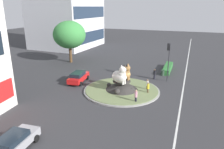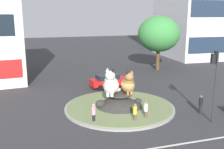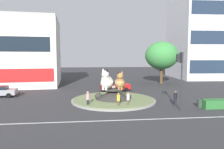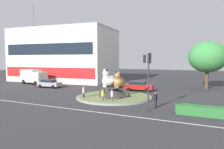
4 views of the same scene
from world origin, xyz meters
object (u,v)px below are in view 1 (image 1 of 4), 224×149
(cat_statue_white, at_px, (120,76))
(traffic_light_mast, at_px, (168,54))
(pedestrian_black_shirt, at_px, (155,74))
(cat_statue_tabby, at_px, (124,73))
(pedestrian_pink_shirt, at_px, (136,96))
(pedestrian_white_shirt, at_px, (147,85))
(pedestrian_yellow_shirt, at_px, (148,88))
(broadleaf_tree_behind_island, at_px, (69,35))
(hatchback_near_shophouse, at_px, (78,77))
(litter_bin, at_px, (163,73))
(sedan_on_far_lane, at_px, (14,142))

(cat_statue_white, bearing_deg, traffic_light_mast, 77.52)
(pedestrian_black_shirt, bearing_deg, cat_statue_white, -113.23)
(cat_statue_tabby, bearing_deg, pedestrian_pink_shirt, -49.74)
(pedestrian_white_shirt, bearing_deg, pedestrian_yellow_shirt, -143.87)
(broadleaf_tree_behind_island, bearing_deg, pedestrian_pink_shirt, -129.45)
(hatchback_near_shophouse, bearing_deg, litter_bin, -62.63)
(cat_statue_white, height_order, pedestrian_yellow_shirt, cat_statue_white)
(cat_statue_white, xyz_separation_m, litter_bin, (9.76, -4.25, -1.95))
(pedestrian_yellow_shirt, height_order, litter_bin, pedestrian_yellow_shirt)
(broadleaf_tree_behind_island, height_order, pedestrian_pink_shirt, broadleaf_tree_behind_island)
(broadleaf_tree_behind_island, bearing_deg, sedan_on_far_lane, -157.83)
(cat_statue_tabby, bearing_deg, broadleaf_tree_behind_island, 150.68)
(pedestrian_black_shirt, relative_size, pedestrian_pink_shirt, 0.97)
(cat_statue_tabby, relative_size, pedestrian_pink_shirt, 1.32)
(cat_statue_tabby, distance_m, pedestrian_yellow_shirt, 3.80)
(cat_statue_white, height_order, litter_bin, cat_statue_white)
(traffic_light_mast, relative_size, litter_bin, 6.54)
(pedestrian_black_shirt, bearing_deg, litter_bin, 69.62)
(traffic_light_mast, bearing_deg, broadleaf_tree_behind_island, -9.85)
(sedan_on_far_lane, xyz_separation_m, hatchback_near_shophouse, (16.20, 3.26, 0.05))
(broadleaf_tree_behind_island, xyz_separation_m, pedestrian_white_shirt, (-10.13, -18.07, -4.78))
(cat_statue_white, xyz_separation_m, hatchback_near_shophouse, (1.92, 7.30, -1.57))
(pedestrian_black_shirt, bearing_deg, pedestrian_white_shirt, -89.69)
(pedestrian_black_shirt, distance_m, litter_bin, 2.61)
(pedestrian_yellow_shirt, bearing_deg, traffic_light_mast, -58.33)
(broadleaf_tree_behind_island, bearing_deg, cat_statue_white, -129.44)
(cat_statue_white, bearing_deg, pedestrian_pink_shirt, -15.26)
(pedestrian_black_shirt, bearing_deg, sedan_on_far_lane, -107.76)
(cat_statue_tabby, height_order, hatchback_near_shophouse, cat_statue_tabby)
(cat_statue_white, height_order, pedestrian_black_shirt, cat_statue_white)
(hatchback_near_shophouse, height_order, litter_bin, hatchback_near_shophouse)
(broadleaf_tree_behind_island, bearing_deg, traffic_light_mast, -104.47)
(traffic_light_mast, xyz_separation_m, hatchback_near_shophouse, (-5.10, 12.53, -3.44))
(pedestrian_pink_shirt, distance_m, sedan_on_far_lane, 13.79)
(traffic_light_mast, relative_size, pedestrian_yellow_shirt, 3.56)
(cat_statue_tabby, distance_m, hatchback_near_shophouse, 7.54)
(traffic_light_mast, relative_size, sedan_on_far_lane, 1.32)
(pedestrian_black_shirt, relative_size, litter_bin, 1.85)
(cat_statue_tabby, bearing_deg, pedestrian_white_shirt, 13.60)
(cat_statue_white, bearing_deg, pedestrian_black_shirt, 90.01)
(cat_statue_tabby, relative_size, sedan_on_far_lane, 0.51)
(broadleaf_tree_behind_island, xyz_separation_m, litter_bin, (-2.43, -19.07, -5.21))
(litter_bin, bearing_deg, pedestrian_pink_shirt, 173.08)
(sedan_on_far_lane, relative_size, litter_bin, 4.97)
(pedestrian_pink_shirt, height_order, sedan_on_far_lane, pedestrian_pink_shirt)
(cat_statue_tabby, bearing_deg, litter_bin, 68.87)
(traffic_light_mast, bearing_deg, cat_statue_white, 57.92)
(pedestrian_pink_shirt, bearing_deg, sedan_on_far_lane, 13.65)
(cat_statue_white, distance_m, pedestrian_pink_shirt, 3.90)
(traffic_light_mast, height_order, sedan_on_far_lane, traffic_light_mast)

